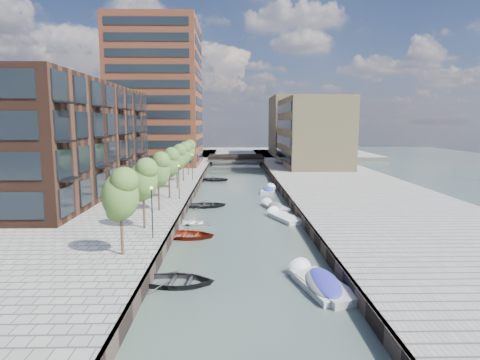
{
  "coord_description": "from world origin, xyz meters",
  "views": [
    {
      "loc": [
        -0.87,
        -22.92,
        10.1
      ],
      "look_at": [
        0.0,
        22.51,
        3.5
      ],
      "focal_mm": 30.0,
      "sensor_mm": 36.0,
      "label": 1
    }
  ],
  "objects_px": {
    "tree_6": "(188,150)",
    "motorboat_1": "(315,284)",
    "motorboat_0": "(319,283)",
    "car": "(280,161)",
    "tree_0": "(120,193)",
    "motorboat_3": "(269,190)",
    "tree_2": "(158,169)",
    "sloop_0": "(177,285)",
    "motorboat_2": "(282,218)",
    "motorboat_4": "(274,207)",
    "tree_3": "(169,162)",
    "sloop_2": "(187,238)",
    "tree_5": "(183,153)",
    "sloop_4": "(214,181)",
    "sloop_3": "(194,225)",
    "sloop_1": "(206,207)",
    "bridge": "(236,159)",
    "tree_4": "(177,157)",
    "tree_1": "(143,179)"
  },
  "relations": [
    {
      "from": "tree_3",
      "to": "sloop_2",
      "type": "distance_m",
      "value": 15.17
    },
    {
      "from": "tree_5",
      "to": "sloop_0",
      "type": "relative_size",
      "value": 1.23
    },
    {
      "from": "tree_1",
      "to": "sloop_4",
      "type": "height_order",
      "value": "tree_1"
    },
    {
      "from": "tree_3",
      "to": "bridge",
      "type": "bearing_deg",
      "value": 79.75
    },
    {
      "from": "sloop_3",
      "to": "tree_3",
      "type": "bearing_deg",
      "value": 37.94
    },
    {
      "from": "sloop_3",
      "to": "tree_0",
      "type": "bearing_deg",
      "value": 177.82
    },
    {
      "from": "tree_5",
      "to": "motorboat_2",
      "type": "bearing_deg",
      "value": -58.3
    },
    {
      "from": "tree_6",
      "to": "sloop_4",
      "type": "height_order",
      "value": "tree_6"
    },
    {
      "from": "sloop_4",
      "to": "motorboat_3",
      "type": "bearing_deg",
      "value": -133.24
    },
    {
      "from": "tree_0",
      "to": "car",
      "type": "bearing_deg",
      "value": 73.22
    },
    {
      "from": "bridge",
      "to": "tree_5",
      "type": "xyz_separation_m",
      "value": [
        -8.5,
        -33.0,
        3.92
      ]
    },
    {
      "from": "tree_2",
      "to": "sloop_3",
      "type": "relative_size",
      "value": 1.47
    },
    {
      "from": "bridge",
      "to": "sloop_4",
      "type": "distance_m",
      "value": 26.68
    },
    {
      "from": "tree_1",
      "to": "motorboat_2",
      "type": "distance_m",
      "value": 15.62
    },
    {
      "from": "motorboat_0",
      "to": "tree_2",
      "type": "bearing_deg",
      "value": 126.62
    },
    {
      "from": "sloop_0",
      "to": "motorboat_2",
      "type": "distance_m",
      "value": 19.27
    },
    {
      "from": "sloop_0",
      "to": "motorboat_4",
      "type": "distance_m",
      "value": 23.76
    },
    {
      "from": "sloop_1",
      "to": "car",
      "type": "xyz_separation_m",
      "value": [
        13.69,
        40.2,
        1.66
      ]
    },
    {
      "from": "motorboat_4",
      "to": "motorboat_2",
      "type": "bearing_deg",
      "value": -85.99
    },
    {
      "from": "tree_6",
      "to": "tree_5",
      "type": "bearing_deg",
      "value": -90.0
    },
    {
      "from": "sloop_4",
      "to": "motorboat_1",
      "type": "distance_m",
      "value": 45.94
    },
    {
      "from": "tree_5",
      "to": "motorboat_1",
      "type": "height_order",
      "value": "tree_5"
    },
    {
      "from": "sloop_0",
      "to": "motorboat_2",
      "type": "xyz_separation_m",
      "value": [
        8.76,
        17.16,
        0.1
      ]
    },
    {
      "from": "sloop_0",
      "to": "car",
      "type": "relative_size",
      "value": 1.24
    },
    {
      "from": "tree_6",
      "to": "motorboat_1",
      "type": "height_order",
      "value": "tree_6"
    },
    {
      "from": "sloop_3",
      "to": "motorboat_2",
      "type": "distance_m",
      "value": 9.39
    },
    {
      "from": "sloop_1",
      "to": "tree_4",
      "type": "bearing_deg",
      "value": 23.85
    },
    {
      "from": "motorboat_0",
      "to": "car",
      "type": "distance_m",
      "value": 63.98
    },
    {
      "from": "sloop_0",
      "to": "motorboat_0",
      "type": "relative_size",
      "value": 0.8
    },
    {
      "from": "motorboat_1",
      "to": "motorboat_4",
      "type": "bearing_deg",
      "value": 90.52
    },
    {
      "from": "tree_2",
      "to": "tree_6",
      "type": "height_order",
      "value": "same"
    },
    {
      "from": "tree_6",
      "to": "sloop_1",
      "type": "height_order",
      "value": "tree_6"
    },
    {
      "from": "tree_4",
      "to": "motorboat_2",
      "type": "relative_size",
      "value": 1.1
    },
    {
      "from": "tree_6",
      "to": "motorboat_1",
      "type": "distance_m",
      "value": 47.55
    },
    {
      "from": "sloop_1",
      "to": "sloop_3",
      "type": "relative_size",
      "value": 1.2
    },
    {
      "from": "tree_0",
      "to": "sloop_0",
      "type": "distance_m",
      "value": 7.36
    },
    {
      "from": "motorboat_4",
      "to": "car",
      "type": "bearing_deg",
      "value": 82.16
    },
    {
      "from": "sloop_4",
      "to": "sloop_3",
      "type": "bearing_deg",
      "value": -171.95
    },
    {
      "from": "bridge",
      "to": "tree_3",
      "type": "relative_size",
      "value": 2.18
    },
    {
      "from": "motorboat_1",
      "to": "tree_1",
      "type": "bearing_deg",
      "value": 140.39
    },
    {
      "from": "tree_5",
      "to": "car",
      "type": "xyz_separation_m",
      "value": [
        18.17,
        25.28,
        -3.65
      ]
    },
    {
      "from": "tree_5",
      "to": "tree_6",
      "type": "xyz_separation_m",
      "value": [
        0.0,
        7.0,
        0.0
      ]
    },
    {
      "from": "motorboat_1",
      "to": "motorboat_4",
      "type": "distance_m",
      "value": 22.76
    },
    {
      "from": "tree_3",
      "to": "sloop_2",
      "type": "height_order",
      "value": "tree_3"
    },
    {
      "from": "tree_6",
      "to": "car",
      "type": "bearing_deg",
      "value": 45.17
    },
    {
      "from": "tree_0",
      "to": "motorboat_3",
      "type": "bearing_deg",
      "value": 67.08
    },
    {
      "from": "tree_2",
      "to": "sloop_0",
      "type": "relative_size",
      "value": 1.23
    },
    {
      "from": "car",
      "to": "tree_0",
      "type": "bearing_deg",
      "value": -123.38
    },
    {
      "from": "bridge",
      "to": "motorboat_4",
      "type": "bearing_deg",
      "value": -85.29
    },
    {
      "from": "tree_1",
      "to": "motorboat_3",
      "type": "bearing_deg",
      "value": 61.26
    }
  ]
}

